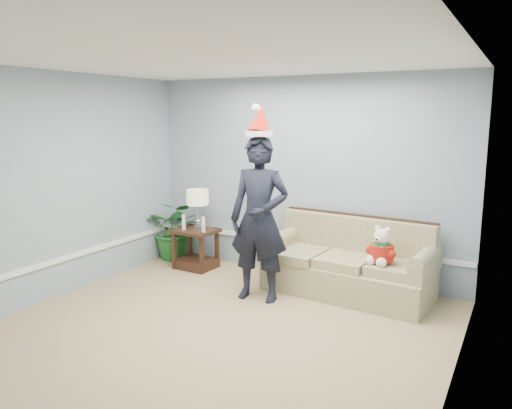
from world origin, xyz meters
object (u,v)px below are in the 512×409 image
object	(u,v)px
sofa	(348,267)
table_lamp	(198,199)
houseplant	(175,230)
side_table	(196,253)
man	(259,219)
teddy_bear	(381,250)

from	to	relation	value
sofa	table_lamp	bearing A→B (deg)	-175.67
sofa	houseplant	distance (m)	2.83
sofa	houseplant	xyz separation A→B (m)	(-2.82, 0.20, 0.12)
side_table	man	bearing A→B (deg)	-24.81
man	teddy_bear	size ratio (longest dim) A/B	4.35
table_lamp	side_table	bearing A→B (deg)	-88.25
table_lamp	teddy_bear	world-z (taller)	table_lamp
table_lamp	houseplant	size ratio (longest dim) A/B	0.62
sofa	side_table	size ratio (longest dim) A/B	3.34
houseplant	teddy_bear	world-z (taller)	teddy_bear
side_table	teddy_bear	world-z (taller)	teddy_bear
side_table	man	size ratio (longest dim) A/B	0.32
teddy_bear	man	bearing A→B (deg)	-144.39
sofa	houseplant	world-z (taller)	sofa
side_table	table_lamp	xyz separation A→B (m)	(-0.00, 0.07, 0.78)
table_lamp	man	bearing A→B (deg)	-27.24
sofa	table_lamp	world-z (taller)	table_lamp
sofa	houseplant	size ratio (longest dim) A/B	2.28
man	teddy_bear	distance (m)	1.45
teddy_bear	houseplant	bearing A→B (deg)	-171.70
side_table	houseplant	xyz separation A→B (m)	(-0.56, 0.25, 0.23)
side_table	teddy_bear	distance (m)	2.75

